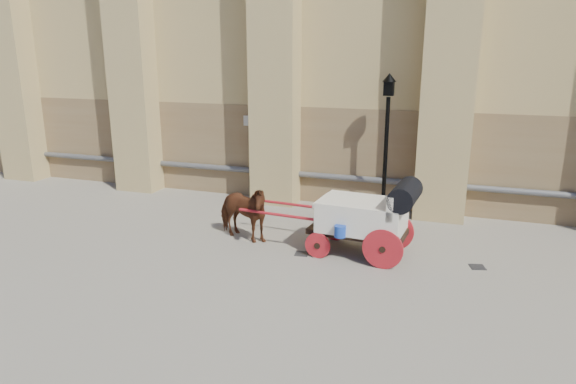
% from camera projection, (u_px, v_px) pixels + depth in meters
% --- Properties ---
extents(ground, '(90.00, 90.00, 0.00)m').
position_uv_depth(ground, '(264.00, 245.00, 12.78)').
color(ground, slate).
rests_on(ground, ground).
extents(horse, '(1.92, 1.31, 1.48)m').
position_uv_depth(horse, '(242.00, 212.00, 12.93)').
color(horse, brown).
rests_on(horse, ground).
extents(carriage, '(4.32, 1.57, 1.86)m').
position_uv_depth(carriage, '(368.00, 215.00, 11.88)').
color(carriage, black).
rests_on(carriage, ground).
extents(street_lamp, '(0.38, 0.38, 4.07)m').
position_uv_depth(street_lamp, '(386.00, 142.00, 14.41)').
color(street_lamp, black).
rests_on(street_lamp, ground).
extents(drain_grate_near, '(0.36, 0.36, 0.01)m').
position_uv_depth(drain_grate_near, '(302.00, 254.00, 12.19)').
color(drain_grate_near, black).
rests_on(drain_grate_near, ground).
extents(drain_grate_far, '(0.40, 0.40, 0.01)m').
position_uv_depth(drain_grate_far, '(477.00, 267.00, 11.45)').
color(drain_grate_far, black).
rests_on(drain_grate_far, ground).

